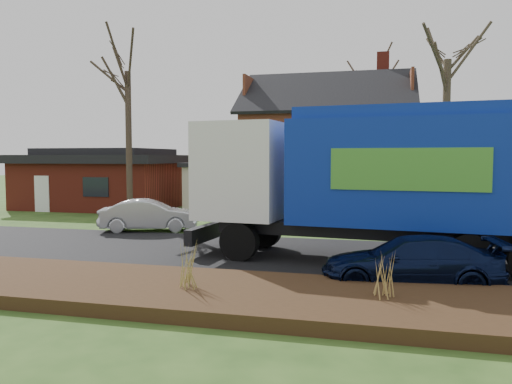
# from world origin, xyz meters

# --- Properties ---
(ground) EXTENTS (120.00, 120.00, 0.00)m
(ground) POSITION_xyz_m (0.00, 0.00, 0.00)
(ground) COLOR #294A18
(ground) RESTS_ON ground
(road) EXTENTS (80.00, 7.00, 0.02)m
(road) POSITION_xyz_m (0.00, 0.00, 0.01)
(road) COLOR black
(road) RESTS_ON ground
(mulch_verge) EXTENTS (80.00, 3.50, 0.30)m
(mulch_verge) POSITION_xyz_m (0.00, -5.30, 0.15)
(mulch_verge) COLOR black
(mulch_verge) RESTS_ON ground
(main_house) EXTENTS (12.95, 8.95, 9.26)m
(main_house) POSITION_xyz_m (1.49, 13.91, 4.03)
(main_house) COLOR beige
(main_house) RESTS_ON ground
(ranch_house) EXTENTS (9.80, 8.20, 3.70)m
(ranch_house) POSITION_xyz_m (-12.00, 13.00, 1.81)
(ranch_house) COLOR maroon
(ranch_house) RESTS_ON ground
(garbage_truck) EXTENTS (10.97, 3.87, 4.61)m
(garbage_truck) POSITION_xyz_m (4.88, -0.28, 2.66)
(garbage_truck) COLOR black
(garbage_truck) RESTS_ON ground
(silver_sedan) EXTENTS (4.35, 2.70, 1.35)m
(silver_sedan) POSITION_xyz_m (-4.62, 3.90, 0.68)
(silver_sedan) COLOR #AFB2B7
(silver_sedan) RESTS_ON ground
(navy_wagon) EXTENTS (4.47, 2.24, 1.24)m
(navy_wagon) POSITION_xyz_m (5.75, -3.06, 0.62)
(navy_wagon) COLOR black
(navy_wagon) RESTS_ON ground
(tree_front_west) EXTENTS (3.51, 3.51, 10.42)m
(tree_front_west) POSITION_xyz_m (-7.51, 7.59, 8.59)
(tree_front_west) COLOR #403226
(tree_front_west) RESTS_ON ground
(tree_front_east) EXTENTS (3.93, 3.93, 10.92)m
(tree_front_east) POSITION_xyz_m (7.88, 9.05, 8.87)
(tree_front_east) COLOR #443929
(tree_front_east) RESTS_ON ground
(tree_back) EXTENTS (3.78, 3.78, 11.96)m
(tree_back) POSITION_xyz_m (4.20, 22.28, 9.97)
(tree_back) COLOR #453329
(tree_back) RESTS_ON ground
(grass_clump_mid) EXTENTS (0.39, 0.32, 1.08)m
(grass_clump_mid) POSITION_xyz_m (0.94, -5.44, 0.84)
(grass_clump_mid) COLOR #9A8A44
(grass_clump_mid) RESTS_ON mulch_verge
(grass_clump_east) EXTENTS (0.37, 0.30, 0.92)m
(grass_clump_east) POSITION_xyz_m (5.08, -5.20, 0.76)
(grass_clump_east) COLOR #AA8C4B
(grass_clump_east) RESTS_ON mulch_verge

